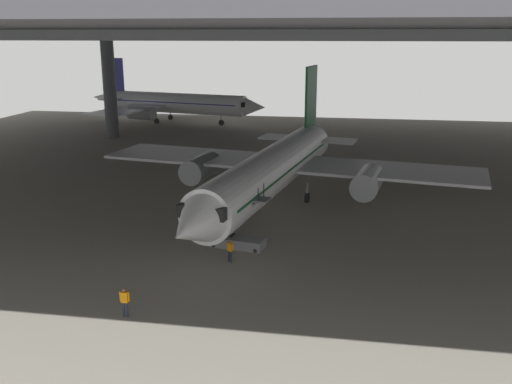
{
  "coord_description": "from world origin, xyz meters",
  "views": [
    {
      "loc": [
        6.85,
        -47.78,
        14.6
      ],
      "look_at": [
        -0.22,
        -5.38,
        2.56
      ],
      "focal_mm": 39.71,
      "sensor_mm": 36.0,
      "label": 1
    }
  ],
  "objects_px": {
    "boarding_stairs": "(239,237)",
    "crew_worker_by_stairs": "(230,249)",
    "crew_worker_near_nose": "(125,300)",
    "airplane_distant": "(172,103)",
    "airplane_main": "(274,168)",
    "baggage_tug": "(372,181)"
  },
  "relations": [
    {
      "from": "boarding_stairs",
      "to": "crew_worker_by_stairs",
      "type": "relative_size",
      "value": 2.97
    },
    {
      "from": "crew_worker_near_nose",
      "to": "airplane_distant",
      "type": "bearing_deg",
      "value": 105.41
    },
    {
      "from": "airplane_main",
      "to": "crew_worker_by_stairs",
      "type": "bearing_deg",
      "value": -95.17
    },
    {
      "from": "crew_worker_by_stairs",
      "to": "baggage_tug",
      "type": "xyz_separation_m",
      "value": [
        9.82,
        21.32,
        -0.36
      ]
    },
    {
      "from": "boarding_stairs",
      "to": "crew_worker_by_stairs",
      "type": "distance_m",
      "value": 2.83
    },
    {
      "from": "airplane_main",
      "to": "baggage_tug",
      "type": "xyz_separation_m",
      "value": [
        8.66,
        8.42,
        -2.92
      ]
    },
    {
      "from": "airplane_main",
      "to": "baggage_tug",
      "type": "bearing_deg",
      "value": 44.22
    },
    {
      "from": "airplane_main",
      "to": "crew_worker_by_stairs",
      "type": "distance_m",
      "value": 13.2
    },
    {
      "from": "crew_worker_near_nose",
      "to": "crew_worker_by_stairs",
      "type": "height_order",
      "value": "crew_worker_near_nose"
    },
    {
      "from": "airplane_main",
      "to": "airplane_distant",
      "type": "bearing_deg",
      "value": 117.26
    },
    {
      "from": "crew_worker_near_nose",
      "to": "crew_worker_by_stairs",
      "type": "distance_m",
      "value": 9.19
    },
    {
      "from": "airplane_main",
      "to": "crew_worker_by_stairs",
      "type": "relative_size",
      "value": 23.29
    },
    {
      "from": "airplane_main",
      "to": "airplane_distant",
      "type": "distance_m",
      "value": 51.49
    },
    {
      "from": "airplane_main",
      "to": "baggage_tug",
      "type": "relative_size",
      "value": 15.92
    },
    {
      "from": "crew_worker_near_nose",
      "to": "crew_worker_by_stairs",
      "type": "relative_size",
      "value": 1.07
    },
    {
      "from": "boarding_stairs",
      "to": "baggage_tug",
      "type": "relative_size",
      "value": 2.03
    },
    {
      "from": "boarding_stairs",
      "to": "baggage_tug",
      "type": "xyz_separation_m",
      "value": [
        9.81,
        18.5,
        -0.2
      ]
    },
    {
      "from": "airplane_main",
      "to": "crew_worker_by_stairs",
      "type": "height_order",
      "value": "airplane_main"
    },
    {
      "from": "airplane_main",
      "to": "baggage_tug",
      "type": "height_order",
      "value": "airplane_main"
    },
    {
      "from": "crew_worker_near_nose",
      "to": "airplane_distant",
      "type": "relative_size",
      "value": 0.05
    },
    {
      "from": "boarding_stairs",
      "to": "crew_worker_near_nose",
      "type": "bearing_deg",
      "value": -109.67
    },
    {
      "from": "airplane_distant",
      "to": "boarding_stairs",
      "type": "bearing_deg",
      "value": -68.11
    }
  ]
}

